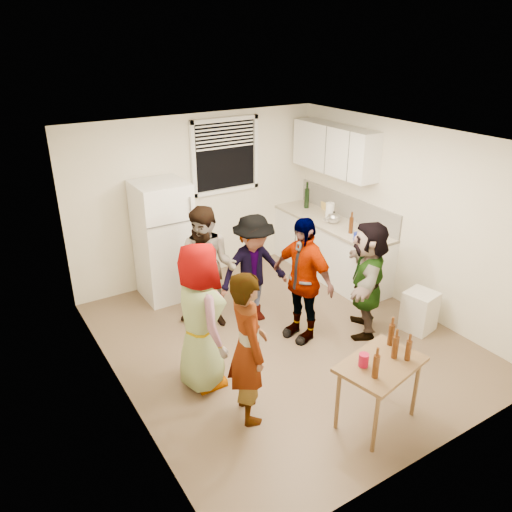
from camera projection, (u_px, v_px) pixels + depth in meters
room at (282, 339)px, 6.28m from camera, size 4.00×4.50×2.50m
window at (225, 156)px, 7.45m from camera, size 1.12×0.10×1.06m
refrigerator at (164, 241)px, 7.03m from camera, size 0.70×0.70×1.70m
counter_lower at (330, 249)px, 7.82m from camera, size 0.60×2.20×0.86m
countertop at (332, 222)px, 7.63m from camera, size 0.64×2.22×0.04m
backsplash at (347, 207)px, 7.69m from camera, size 0.03×2.20×0.36m
upper_cabinets at (334, 149)px, 7.41m from camera, size 0.34×1.60×0.70m
kettle at (333, 223)px, 7.53m from camera, size 0.26×0.23×0.20m
paper_towel at (329, 220)px, 7.65m from camera, size 0.13×0.13×0.28m
wine_bottle at (306, 208)px, 8.20m from camera, size 0.08×0.08×0.32m
beer_bottle_counter at (350, 233)px, 7.17m from camera, size 0.06×0.06×0.24m
blue_cup at (356, 240)px, 6.92m from camera, size 0.09×0.09×0.11m
picture_frame at (325, 206)px, 8.05m from camera, size 0.02×0.16×0.13m
trash_bin at (419, 312)px, 6.41m from camera, size 0.42×0.42×0.53m
serving_table at (374, 420)px, 4.97m from camera, size 0.93×0.71×0.70m
beer_bottle_table at (407, 360)px, 4.73m from camera, size 0.05×0.05×0.21m
red_cup at (363, 366)px, 4.65m from camera, size 0.10×0.10×0.13m
guest_grey at (204, 381)px, 5.53m from camera, size 1.71×0.93×0.52m
guest_stripe at (249, 413)px, 5.07m from camera, size 1.69×0.97×0.38m
guest_back_left at (210, 323)px, 6.64m from camera, size 1.67×1.72×0.61m
guest_back_right at (254, 319)px, 6.73m from camera, size 1.06×1.55×0.55m
guest_black at (300, 335)px, 6.37m from camera, size 1.75×1.22×0.39m
guest_orange at (362, 330)px, 6.49m from camera, size 2.05×2.04×0.44m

